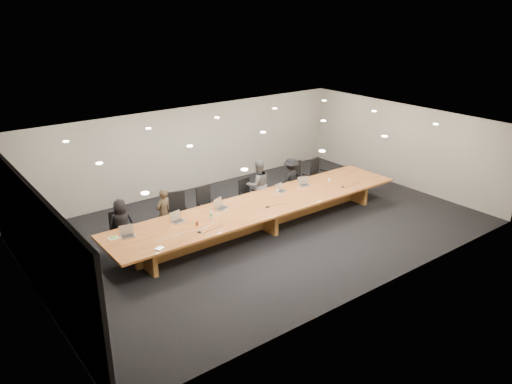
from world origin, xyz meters
The scene contains 29 objects.
ground centered at (0.00, 0.00, 0.00)m, with size 12.00×12.00×0.00m, color black.
back_wall centered at (0.00, 4.00, 1.40)m, with size 12.00×0.02×2.80m, color beige.
left_wall_panel centered at (-5.94, 0.00, 1.37)m, with size 0.08×7.84×2.74m, color black.
conference_table centered at (0.00, 0.00, 0.52)m, with size 9.00×1.80×0.75m.
chair_far_left centered at (-3.70, 1.15, 0.52)m, with size 0.53×0.53×1.03m, color black, non-canonical shape.
chair_left centered at (-1.98, 1.17, 0.58)m, with size 0.59×0.59×1.16m, color black, non-canonical shape.
chair_mid_left centered at (-1.01, 1.24, 0.54)m, with size 0.55×0.55×1.08m, color black, non-canonical shape.
chair_mid_right centered at (0.48, 1.29, 0.51)m, with size 0.52×0.52×1.01m, color black, non-canonical shape.
chair_right centered at (2.50, 1.18, 0.59)m, with size 0.60×0.60×1.17m, color black, non-canonical shape.
chair_far_right centered at (3.44, 1.29, 0.54)m, with size 0.55×0.55×1.09m, color black, non-canonical shape.
person_a centered at (-3.59, 1.23, 0.67)m, with size 0.65×0.43×1.34m, color black.
person_b centered at (-2.40, 1.23, 0.68)m, with size 0.49×0.32×1.36m, color #352B1C.
person_c centered at (0.78, 1.22, 0.78)m, with size 0.75×0.59×1.55m, color #4C4D4F.
person_d centered at (2.11, 1.24, 0.68)m, with size 0.88×0.50×1.36m, color black.
laptop_a centered at (-3.82, 0.30, 0.88)m, with size 0.34×0.25×0.27m, color tan, non-canonical shape.
laptop_b centered at (-2.44, 0.33, 0.88)m, with size 0.33×0.24×0.26m, color tan, non-canonical shape.
laptop_c centered at (-1.09, 0.36, 0.89)m, with size 0.36×0.27×0.29m, color #BEAC91, non-canonical shape.
laptop_d centered at (1.00, 0.39, 0.87)m, with size 0.30×0.22×0.23m, color #C0B493, non-canonical shape.
laptop_e centered at (1.89, 0.35, 0.88)m, with size 0.33×0.24×0.26m, color #BFAE92, non-canonical shape.
water_bottle centered at (-1.68, 0.00, 0.86)m, with size 0.07×0.07×0.22m, color silver.
amber_mug centered at (-2.17, -0.13, 0.80)m, with size 0.07×0.07×0.09m, color maroon.
paper_cup_near centered at (0.88, 0.43, 0.80)m, with size 0.08×0.08×0.09m, color white.
paper_cup_far centered at (2.75, 0.18, 0.80)m, with size 0.08×0.08×0.10m, color white.
notepad centered at (-4.13, 0.43, 0.76)m, with size 0.23×0.19×0.01m, color silver.
lime_gadget centered at (-4.12, 0.43, 0.78)m, with size 0.14×0.08×0.02m, color #5DB731.
av_box centered at (-3.51, -0.73, 0.76)m, with size 0.19×0.14×0.03m, color silver.
mic_left centered at (-2.35, -0.52, 0.77)m, with size 0.12×0.12×0.03m, color black.
mic_center centered at (-0.05, -0.29, 0.77)m, with size 0.13×0.13×0.03m, color black.
mic_right centered at (2.73, -0.44, 0.76)m, with size 0.11×0.11×0.03m, color black.
Camera 1 is at (-7.86, -10.02, 5.99)m, focal length 35.00 mm.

